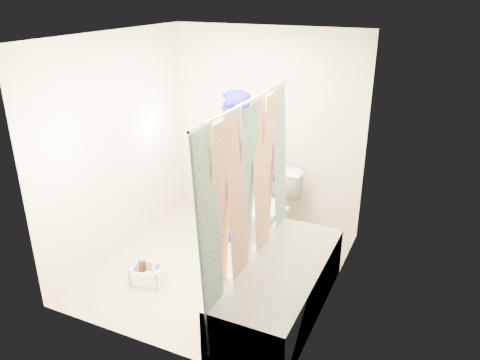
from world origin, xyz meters
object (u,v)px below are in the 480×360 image
at_px(bathtub, 281,287).
at_px(toilet, 271,208).
at_px(cleaning_caddy, 149,275).
at_px(plumber, 232,166).

distance_m(bathtub, toilet, 1.36).
bearing_deg(cleaning_caddy, plumber, 62.78).
bearing_deg(bathtub, plumber, 132.55).
xyz_separation_m(plumber, cleaning_caddy, (-0.34, -1.26, -0.80)).
distance_m(plumber, cleaning_caddy, 1.53).
height_order(bathtub, plumber, plumber).
relative_size(bathtub, plumber, 0.99).
relative_size(plumber, cleaning_caddy, 5.14).
bearing_deg(bathtub, toilet, 115.15).
xyz_separation_m(toilet, cleaning_caddy, (-0.80, -1.36, -0.32)).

